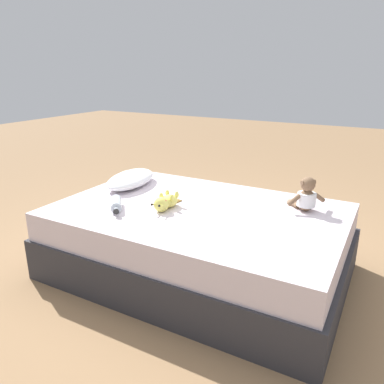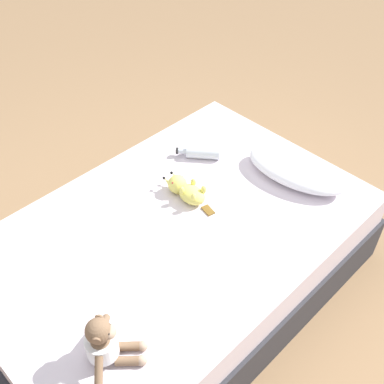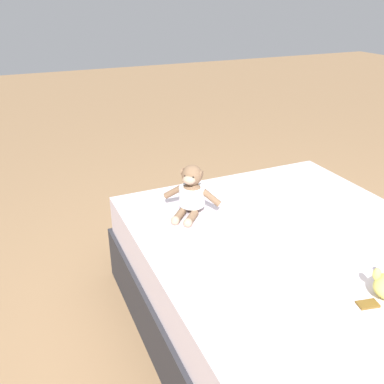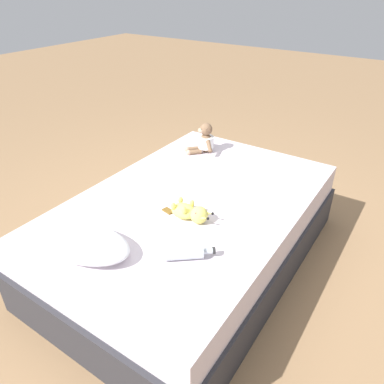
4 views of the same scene
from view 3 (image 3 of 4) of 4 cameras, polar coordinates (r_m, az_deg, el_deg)
ground_plane at (r=1.98m, az=17.11°, el=-21.62°), size 16.00×16.00×0.00m
bed at (r=1.82m, az=18.12°, el=-16.45°), size 1.30×1.96×0.49m
plush_monkey at (r=1.92m, az=-0.11°, el=-0.23°), size 0.26×0.26×0.24m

